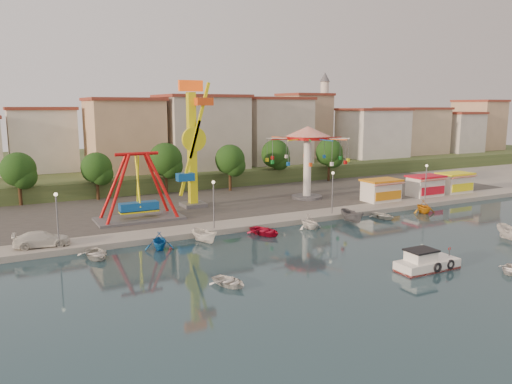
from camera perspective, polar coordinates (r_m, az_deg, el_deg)
ground at (r=48.50m, az=10.23°, el=-6.96°), size 200.00×200.00×0.00m
quay_deck at (r=103.38m, az=-11.51°, el=2.09°), size 200.00×100.00×0.60m
asphalt_pad at (r=73.57m, az=-4.34°, el=-0.59°), size 90.00×28.00×0.01m
hill_terrace at (r=108.00m, az=-12.30°, el=3.03°), size 200.00×60.00×3.00m
pirate_ship_ride at (r=59.81m, az=-13.32°, el=0.44°), size 10.00×5.00×8.00m
kamikaze_tower at (r=65.84m, az=-7.13°, el=5.15°), size 4.09×3.10×16.50m
wave_swinger at (r=71.85m, az=5.92°, el=5.25°), size 11.60×11.60×10.40m
booth_left at (r=72.36m, az=14.10°, el=0.22°), size 5.40×3.78×3.08m
booth_mid at (r=78.35m, az=18.78°, el=0.71°), size 5.40×3.78×3.08m
booth_right at (r=83.02m, az=21.76°, el=1.02°), size 5.40×3.78×3.08m
lamp_post_0 at (r=50.70m, az=-21.73°, el=-3.15°), size 0.14×0.14×5.00m
lamp_post_1 at (r=54.66m, az=-4.86°, el=-1.57°), size 0.14×0.14×5.00m
lamp_post_2 at (r=62.58m, az=8.73°, el=-0.20°), size 0.14×0.14×5.00m
lamp_post_3 at (r=73.19m, az=18.82°, el=0.84°), size 0.14×0.14×5.00m
tree_0 at (r=73.80m, az=-25.54°, el=2.33°), size 4.60×4.60×7.19m
tree_1 at (r=74.19m, az=-17.77°, el=2.65°), size 4.35×4.35×6.80m
tree_2 at (r=76.10m, az=-10.31°, el=3.67°), size 5.02×5.02×7.85m
tree_3 at (r=78.43m, az=-2.99°, el=3.73°), size 4.68×4.68×7.32m
tree_4 at (r=85.67m, az=2.24°, el=4.38°), size 4.86×4.86×7.60m
tree_5 at (r=89.65m, az=8.37°, el=4.50°), size 4.83×4.83×7.54m
building_1 at (r=88.25m, az=-23.06°, el=4.79°), size 12.33×9.01×8.63m
building_2 at (r=90.82m, az=-14.83°, el=6.19°), size 11.95×9.28×11.23m
building_3 at (r=92.08m, az=-5.93°, el=5.87°), size 12.59×10.50×9.20m
building_4 at (r=100.91m, az=0.47°, el=6.28°), size 10.75×9.23×9.24m
building_5 at (r=106.30m, az=7.31°, el=6.92°), size 12.77×10.96×11.21m
building_6 at (r=112.30m, az=12.74°, el=7.20°), size 8.23×8.98×12.36m
building_7 at (r=124.00m, az=15.41°, el=6.49°), size 11.59×10.93×8.76m
building_8 at (r=129.54m, az=21.95°, el=7.10°), size 12.84×9.28×12.58m
building_9 at (r=141.88m, az=24.60°, el=6.42°), size 12.95×9.17×9.21m
minaret at (r=111.27m, az=7.80°, el=9.06°), size 2.80×2.80×18.00m
cabin_motorboat at (r=45.49m, az=18.85°, el=-7.76°), size 5.76×2.39×2.02m
rowboat_a at (r=39.58m, az=-3.06°, el=-10.19°), size 3.22×3.81×0.67m
rowboat_b at (r=47.58m, az=27.08°, el=-7.86°), size 3.56×3.24×0.60m
van at (r=51.95m, az=-23.29°, el=-4.96°), size 5.26×2.52×1.48m
moored_boat_0 at (r=48.64m, az=-17.84°, el=-6.74°), size 3.08×4.09×0.80m
moored_boat_1 at (r=49.85m, az=-11.00°, el=-5.49°), size 3.55×3.87×1.72m
moored_boat_2 at (r=51.41m, az=-5.90°, el=-5.05°), size 2.24×3.97×1.45m
moored_boat_3 at (r=54.45m, az=1.05°, el=-4.48°), size 3.81×4.65×0.84m
moored_boat_4 at (r=57.31m, az=6.10°, el=-3.39°), size 2.89×3.29×1.64m
moored_boat_5 at (r=60.94m, az=10.94°, el=-2.75°), size 1.83×4.20×1.58m
moored_boat_6 at (r=64.16m, az=14.33°, el=-2.64°), size 2.73×3.65×0.72m
moored_boat_7 at (r=68.85m, az=18.62°, el=-1.58°), size 3.60×3.92×1.73m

